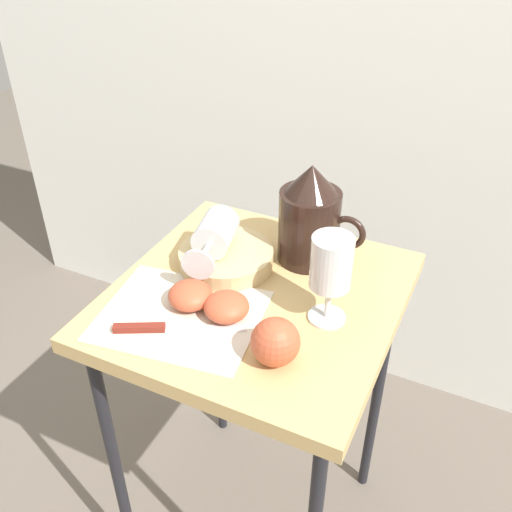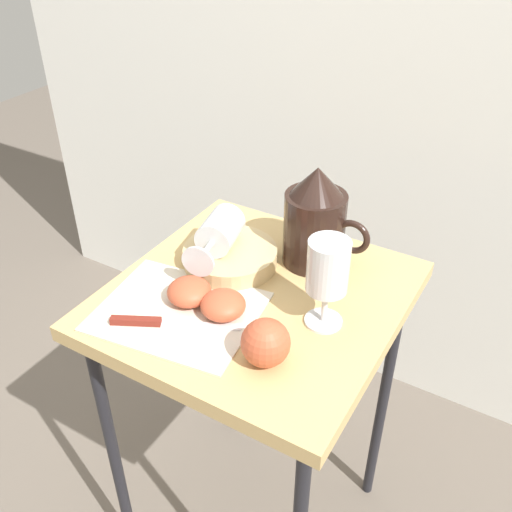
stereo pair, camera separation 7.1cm
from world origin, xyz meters
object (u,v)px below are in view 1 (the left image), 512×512
(table, at_px, (256,324))
(wine_glass_tipped_near, at_px, (215,234))
(pitcher, at_px, (310,223))
(wine_glass_upright, at_px, (331,267))
(apple_half_right, at_px, (227,307))
(knife, at_px, (160,328))
(basket_tray, at_px, (226,258))
(apple_half_left, at_px, (190,295))
(apple_whole, at_px, (275,342))

(table, xyz_separation_m, wine_glass_tipped_near, (-0.11, 0.05, 0.15))
(table, relative_size, pitcher, 3.59)
(table, xyz_separation_m, wine_glass_upright, (0.14, -0.01, 0.18))
(apple_half_right, bearing_deg, knife, -136.44)
(pitcher, bearing_deg, wine_glass_upright, -58.39)
(table, distance_m, wine_glass_upright, 0.23)
(wine_glass_tipped_near, bearing_deg, knife, -87.24)
(pitcher, distance_m, wine_glass_tipped_near, 0.18)
(basket_tray, relative_size, pitcher, 0.90)
(apple_half_left, bearing_deg, pitcher, 60.32)
(wine_glass_tipped_near, xyz_separation_m, apple_half_right, (0.09, -0.13, -0.04))
(pitcher, relative_size, apple_half_left, 2.58)
(basket_tray, xyz_separation_m, knife, (-0.01, -0.21, -0.01))
(table, height_order, apple_half_left, apple_half_left)
(table, height_order, apple_whole, apple_whole)
(wine_glass_tipped_near, xyz_separation_m, apple_half_left, (0.02, -0.13, -0.04))
(basket_tray, relative_size, wine_glass_tipped_near, 1.10)
(basket_tray, bearing_deg, apple_whole, -45.62)
(basket_tray, relative_size, knife, 0.89)
(knife, bearing_deg, wine_glass_upright, 32.86)
(basket_tray, height_order, wine_glass_tipped_near, wine_glass_tipped_near)
(table, distance_m, apple_half_right, 0.13)
(knife, bearing_deg, apple_half_right, 43.56)
(pitcher, height_order, apple_half_right, pitcher)
(wine_glass_tipped_near, bearing_deg, pitcher, 32.56)
(pitcher, xyz_separation_m, wine_glass_upright, (0.09, -0.15, 0.03))
(basket_tray, height_order, apple_half_left, apple_half_left)
(apple_half_left, height_order, knife, apple_half_left)
(basket_tray, bearing_deg, pitcher, 34.83)
(apple_half_right, distance_m, knife, 0.11)
(wine_glass_upright, bearing_deg, table, 175.41)
(wine_glass_upright, height_order, wine_glass_tipped_near, wine_glass_upright)
(apple_half_left, distance_m, knife, 0.08)
(basket_tray, height_order, wine_glass_upright, wine_glass_upright)
(apple_half_right, relative_size, apple_whole, 1.00)
(basket_tray, distance_m, knife, 0.21)
(table, xyz_separation_m, apple_half_left, (-0.08, -0.08, 0.10))
(wine_glass_upright, bearing_deg, knife, -147.14)
(pitcher, xyz_separation_m, apple_whole, (0.06, -0.28, -0.04))
(wine_glass_upright, relative_size, apple_whole, 2.09)
(wine_glass_upright, bearing_deg, basket_tray, 164.60)
(pitcher, bearing_deg, apple_half_right, -104.37)
(wine_glass_upright, bearing_deg, pitcher, 121.61)
(wine_glass_upright, distance_m, apple_whole, 0.15)
(apple_half_right, distance_m, apple_whole, 0.13)
(basket_tray, bearing_deg, table, -30.29)
(apple_half_left, relative_size, knife, 0.38)
(apple_half_left, distance_m, apple_whole, 0.19)
(apple_half_right, relative_size, knife, 0.38)
(basket_tray, bearing_deg, apple_half_right, -61.67)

